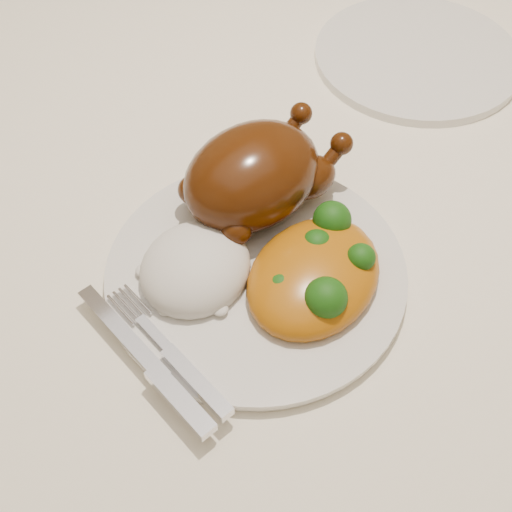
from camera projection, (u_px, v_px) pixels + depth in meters
floor at (219, 495)px, 1.30m from camera, size 4.00×4.00×0.00m
dining_table at (193, 278)px, 0.78m from camera, size 1.60×0.90×0.76m
tablecloth at (188, 235)px, 0.72m from camera, size 1.73×1.03×0.18m
dinner_plate at (256, 274)px, 0.64m from camera, size 0.35×0.35×0.01m
side_plate at (417, 56)px, 0.84m from camera, size 0.29×0.29×0.01m
roast_chicken at (256, 174)px, 0.65m from camera, size 0.17×0.11×0.09m
rice_mound at (195, 269)px, 0.63m from camera, size 0.13×0.13×0.06m
mac_and_cheese at (318, 270)px, 0.62m from camera, size 0.17×0.15×0.06m
cutlery at (169, 370)px, 0.57m from camera, size 0.04×0.18×0.01m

